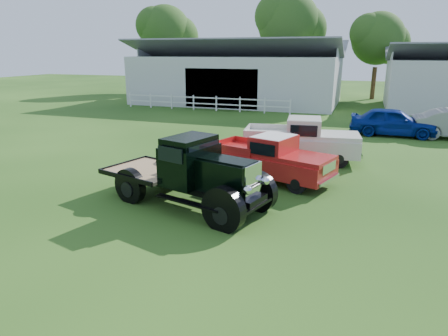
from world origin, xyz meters
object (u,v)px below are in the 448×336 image
(vintage_flatbed, at_px, (187,171))
(misc_car_blue, at_px, (393,122))
(white_pickup, at_px, (301,140))
(red_pickup, at_px, (271,158))

(vintage_flatbed, bearing_deg, misc_car_blue, 80.02)
(vintage_flatbed, relative_size, white_pickup, 1.10)
(red_pickup, xyz_separation_m, misc_car_blue, (4.76, 10.34, -0.06))
(misc_car_blue, bearing_deg, vintage_flatbed, 155.71)
(white_pickup, distance_m, misc_car_blue, 8.33)
(white_pickup, bearing_deg, red_pickup, -108.74)
(vintage_flatbed, height_order, misc_car_blue, vintage_flatbed)
(white_pickup, bearing_deg, misc_car_blue, 53.04)
(white_pickup, height_order, misc_car_blue, white_pickup)
(white_pickup, xyz_separation_m, misc_car_blue, (4.13, 7.24, -0.13))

